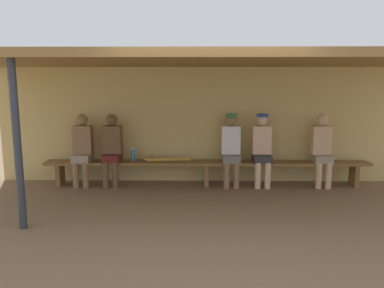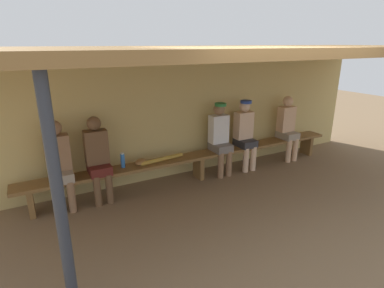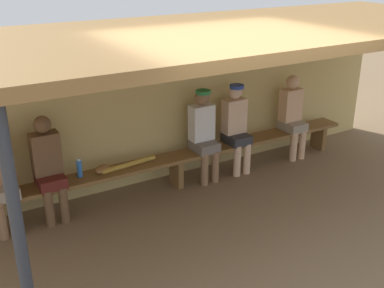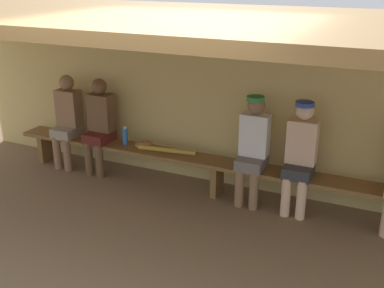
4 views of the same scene
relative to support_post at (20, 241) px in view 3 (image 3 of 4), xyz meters
name	(u,v)px [view 3 (image 3 of 4)]	position (x,y,z in m)	size (l,w,h in m)	color
ground_plane	(239,237)	(2.48, 0.55, -1.10)	(24.00, 24.00, 0.00)	brown
back_wall	(161,104)	(2.48, 2.55, 0.00)	(8.00, 0.20, 2.20)	tan
dugout_roof	(210,35)	(2.48, 1.25, 1.16)	(8.00, 2.80, 0.12)	olive
support_post	(20,241)	(0.00, 0.00, 0.00)	(0.10, 0.10, 2.20)	#2D333D
bench	(176,161)	(2.48, 2.10, -0.71)	(6.00, 0.36, 0.46)	brown
player_middle	(293,113)	(4.60, 2.10, -0.37)	(0.34, 0.42, 1.34)	gray
player_in_red	(203,131)	(2.93, 2.10, -0.35)	(0.34, 0.42, 1.34)	slate
player_with_sunglasses	(48,165)	(0.72, 2.10, -0.37)	(0.34, 0.42, 1.34)	#591E19
player_rightmost	(1,175)	(0.17, 2.10, -0.37)	(0.34, 0.42, 1.34)	gray
player_shirtless_tan	(236,124)	(3.50, 2.10, -0.35)	(0.34, 0.42, 1.34)	#333338
water_bottle_orange	(79,168)	(1.10, 2.14, -0.52)	(0.07, 0.07, 0.25)	blue
baseball_glove_tan	(102,169)	(1.40, 2.13, -0.60)	(0.24, 0.17, 0.09)	olive
baseball_bat	(129,164)	(1.77, 2.10, -0.61)	(0.07, 0.07, 0.80)	#B28C33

